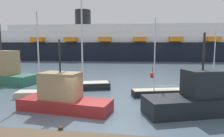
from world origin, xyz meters
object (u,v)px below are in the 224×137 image
at_px(channel_buoy_0, 152,75).
at_px(fishing_boat_0, 198,99).
at_px(sailboat_5, 78,84).
at_px(fishing_boat_2, 1,72).
at_px(sailboat_1, 158,92).
at_px(fishing_boat_1, 63,97).
at_px(sailboat_4, 44,93).
at_px(sailboat_2, 209,84).
at_px(cruise_ship, 138,44).

bearing_deg(channel_buoy_0, fishing_boat_0, -81.14).
distance_m(sailboat_5, fishing_boat_2, 10.39).
xyz_separation_m(sailboat_1, fishing_boat_1, (-6.95, -5.22, 0.60)).
xyz_separation_m(fishing_boat_1, fishing_boat_2, (-11.36, 8.64, 0.42)).
xyz_separation_m(sailboat_4, fishing_boat_2, (-8.29, 5.43, 1.04)).
bearing_deg(sailboat_2, cruise_ship, 98.54).
height_order(sailboat_5, cruise_ship, cruise_ship).
height_order(fishing_boat_0, cruise_ship, cruise_ship).
relative_size(sailboat_1, fishing_boat_0, 0.92).
height_order(sailboat_5, fishing_boat_2, sailboat_5).
distance_m(fishing_boat_0, fishing_boat_2, 22.14).
height_order(channel_buoy_0, cruise_ship, cruise_ship).
bearing_deg(fishing_boat_2, channel_buoy_0, 30.06).
xyz_separation_m(sailboat_4, sailboat_5, (1.91, 3.61, 0.21)).
relative_size(sailboat_4, channel_buoy_0, 5.07).
bearing_deg(sailboat_2, sailboat_1, -144.51).
bearing_deg(fishing_boat_1, sailboat_2, -134.14).
bearing_deg(sailboat_2, fishing_boat_2, 179.41).
distance_m(sailboat_2, sailboat_5, 14.40).
relative_size(sailboat_2, cruise_ship, 0.07).
bearing_deg(fishing_boat_2, sailboat_1, -3.19).
height_order(sailboat_2, cruise_ship, cruise_ship).
bearing_deg(fishing_boat_2, sailboat_4, -25.83).
relative_size(fishing_boat_2, channel_buoy_0, 6.31).
height_order(sailboat_2, sailboat_4, sailboat_4).
bearing_deg(cruise_ship, sailboat_5, -100.10).
relative_size(fishing_boat_0, channel_buoy_0, 5.14).
height_order(sailboat_2, sailboat_5, sailboat_5).
bearing_deg(fishing_boat_2, sailboat_5, -2.70).
height_order(sailboat_4, cruise_ship, cruise_ship).
bearing_deg(sailboat_2, sailboat_4, -160.66).
xyz_separation_m(sailboat_2, sailboat_5, (-14.02, -3.26, 0.25)).
bearing_deg(sailboat_1, fishing_boat_1, 21.70).
distance_m(fishing_boat_2, channel_buoy_0, 19.82).
distance_m(sailboat_1, fishing_boat_2, 18.65).
xyz_separation_m(fishing_boat_0, fishing_boat_2, (-20.68, 7.89, 0.42)).
relative_size(sailboat_1, cruise_ship, 0.07).
xyz_separation_m(sailboat_1, sailboat_4, (-10.02, -2.01, -0.01)).
relative_size(sailboat_2, channel_buoy_0, 4.32).
bearing_deg(fishing_boat_1, channel_buoy_0, -105.25).
distance_m(sailboat_2, sailboat_4, 17.35).
bearing_deg(channel_buoy_0, fishing_boat_2, -157.34).
bearing_deg(fishing_boat_1, cruise_ship, -86.72).
xyz_separation_m(sailboat_2, channel_buoy_0, (-5.95, 6.18, 0.06)).
bearing_deg(sailboat_5, cruise_ship, 65.59).
bearing_deg(sailboat_5, fishing_boat_2, 152.17).
bearing_deg(sailboat_1, sailboat_5, -26.40).
bearing_deg(sailboat_1, cruise_ship, -101.36).
bearing_deg(cruise_ship, fishing_boat_0, -87.19).
relative_size(sailboat_4, cruise_ship, 0.08).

